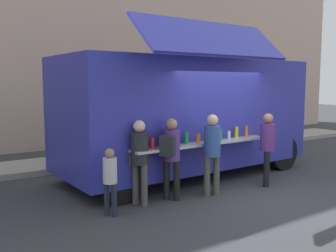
# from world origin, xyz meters

# --- Properties ---
(ground_plane) EXTENTS (60.00, 60.00, 0.00)m
(ground_plane) POSITION_xyz_m (0.00, 0.00, 0.00)
(ground_plane) COLOR #38383D
(food_truck_main) EXTENTS (6.25, 3.45, 3.52)m
(food_truck_main) POSITION_xyz_m (-0.05, 2.01, 1.54)
(food_truck_main) COLOR #2D309F
(food_truck_main) RESTS_ON ground
(trash_bin) EXTENTS (0.60, 0.60, 1.03)m
(trash_bin) POSITION_xyz_m (4.19, 4.33, 0.51)
(trash_bin) COLOR #2C6538
(trash_bin) RESTS_ON ground
(customer_front_ordering) EXTENTS (0.34, 0.33, 1.64)m
(customer_front_ordering) POSITION_xyz_m (-0.66, 0.34, 0.98)
(customer_front_ordering) COLOR #494B3E
(customer_front_ordering) RESTS_ON ground
(customer_mid_with_backpack) EXTENTS (0.51, 0.47, 1.59)m
(customer_mid_with_backpack) POSITION_xyz_m (-1.53, 0.52, 0.97)
(customer_mid_with_backpack) COLOR black
(customer_mid_with_backpack) RESTS_ON ground
(customer_rear_waiting) EXTENTS (0.36, 0.51, 1.59)m
(customer_rear_waiting) POSITION_xyz_m (-2.17, 0.62, 0.94)
(customer_rear_waiting) COLOR #4A4543
(customer_rear_waiting) RESTS_ON ground
(customer_extra_browsing) EXTENTS (0.33, 0.33, 1.60)m
(customer_extra_browsing) POSITION_xyz_m (0.83, 0.23, 0.96)
(customer_extra_browsing) COLOR black
(customer_extra_browsing) RESTS_ON ground
(child_near_queue) EXTENTS (0.24, 0.24, 1.17)m
(child_near_queue) POSITION_xyz_m (-2.87, 0.38, 0.70)
(child_near_queue) COLOR #1F2435
(child_near_queue) RESTS_ON ground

